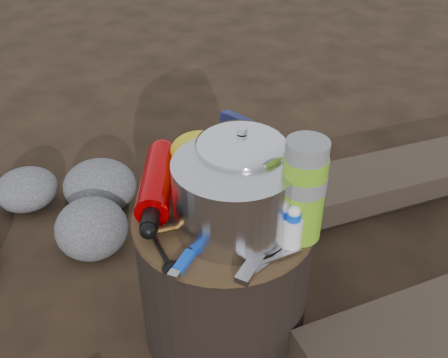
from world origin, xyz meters
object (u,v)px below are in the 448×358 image
(stump, at_px, (224,276))
(thermos, at_px, (303,191))
(camping_pot, at_px, (241,171))
(fuel_bottle, at_px, (157,182))
(travel_mug, at_px, (288,173))

(stump, height_order, thermos, thermos)
(camping_pot, relative_size, thermos, 0.86)
(fuel_bottle, bearing_deg, camping_pot, -12.79)
(stump, xyz_separation_m, camping_pot, (0.02, 0.05, 0.29))
(thermos, height_order, travel_mug, thermos)
(fuel_bottle, relative_size, thermos, 1.40)
(camping_pot, height_order, fuel_bottle, camping_pot)
(camping_pot, bearing_deg, fuel_bottle, -171.37)
(fuel_bottle, bearing_deg, thermos, -23.83)
(fuel_bottle, xyz_separation_m, travel_mug, (0.28, 0.12, 0.02))
(camping_pot, bearing_deg, travel_mug, 47.34)
(camping_pot, distance_m, travel_mug, 0.13)
(fuel_bottle, height_order, thermos, thermos)
(thermos, bearing_deg, travel_mug, 115.55)
(camping_pot, bearing_deg, thermos, -16.50)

